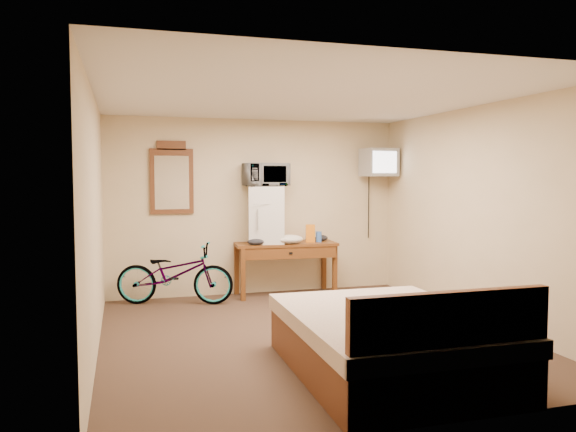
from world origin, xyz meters
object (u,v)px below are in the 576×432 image
object	(u,v)px
mini_fridge	(266,215)
crt_television	(379,162)
desk	(286,251)
bicycle	(175,274)
microwave	(266,175)
blue_cup	(319,237)
bed	(391,342)
wall_mirror	(172,179)

from	to	relation	value
mini_fridge	crt_television	bearing A→B (deg)	-1.19
desk	bicycle	size ratio (longest dim) A/B	0.95
mini_fridge	bicycle	xyz separation A→B (m)	(-1.29, -0.18, -0.74)
microwave	blue_cup	world-z (taller)	microwave
mini_fridge	crt_television	distance (m)	1.87
mini_fridge	bed	distance (m)	3.54
wall_mirror	microwave	bearing A→B (deg)	-9.56
crt_television	bed	world-z (taller)	crt_television
blue_cup	crt_television	world-z (taller)	crt_television
blue_cup	crt_television	bearing A→B (deg)	2.88
blue_cup	bed	world-z (taller)	same
blue_cup	bicycle	bearing A→B (deg)	-177.25
desk	blue_cup	distance (m)	0.51
microwave	bicycle	size ratio (longest dim) A/B	0.38
bed	blue_cup	bearing A→B (deg)	80.83
blue_cup	wall_mirror	distance (m)	2.22
blue_cup	bed	distance (m)	3.43
desk	microwave	distance (m)	1.11
microwave	crt_television	world-z (taller)	crt_television
mini_fridge	blue_cup	bearing A→B (deg)	-6.28
blue_cup	mini_fridge	bearing A→B (deg)	173.72
mini_fridge	microwave	xyz separation A→B (m)	(0.00, 0.00, 0.56)
mini_fridge	wall_mirror	size ratio (longest dim) A/B	0.80
microwave	desk	bearing A→B (deg)	-19.08
bicycle	bed	distance (m)	3.58
microwave	bicycle	world-z (taller)	microwave
bicycle	desk	bearing A→B (deg)	-68.01
desk	crt_television	xyz separation A→B (m)	(1.43, 0.02, 1.26)
blue_cup	crt_television	xyz separation A→B (m)	(0.95, 0.05, 1.07)
desk	bed	distance (m)	3.39
wall_mirror	desk	bearing A→B (deg)	-9.98
crt_television	wall_mirror	distance (m)	3.01
microwave	blue_cup	xyz separation A→B (m)	(0.76, -0.08, -0.89)
crt_television	mini_fridge	bearing A→B (deg)	178.81
mini_fridge	wall_mirror	distance (m)	1.39
microwave	crt_television	bearing A→B (deg)	-8.41
microwave	bed	xyz separation A→B (m)	(0.22, -3.43, -1.42)
wall_mirror	bicycle	world-z (taller)	wall_mirror
mini_fridge	bicycle	world-z (taller)	mini_fridge
crt_television	bed	size ratio (longest dim) A/B	0.28
crt_television	bicycle	world-z (taller)	crt_television
mini_fridge	microwave	world-z (taller)	microwave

